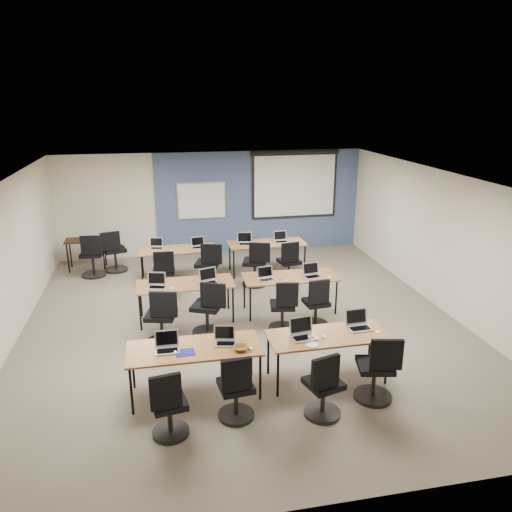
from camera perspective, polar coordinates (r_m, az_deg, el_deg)
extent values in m
cube|color=#6B6354|center=(9.47, -1.52, -7.60)|extent=(8.00, 9.00, 0.02)
cube|color=white|center=(8.66, -1.67, 8.75)|extent=(8.00, 9.00, 0.02)
cube|color=beige|center=(13.29, -4.95, 5.99)|extent=(8.00, 0.04, 2.70)
cube|color=beige|center=(4.99, 7.67, -15.38)|extent=(8.00, 0.04, 2.70)
cube|color=beige|center=(9.21, -26.92, -1.31)|extent=(0.04, 9.00, 2.70)
cube|color=beige|center=(10.39, 20.70, 1.52)|extent=(0.04, 9.00, 2.70)
cube|color=#3D5977|center=(13.45, 0.39, 6.21)|extent=(5.50, 0.04, 2.70)
cube|color=#B1B6B8|center=(13.17, -6.23, 6.29)|extent=(1.28, 0.02, 0.98)
cube|color=white|center=(13.16, -6.22, 6.28)|extent=(1.20, 0.02, 0.90)
cube|color=black|center=(13.53, 4.43, 8.17)|extent=(2.32, 0.03, 1.82)
cube|color=white|center=(13.53, 4.44, 7.99)|extent=(2.20, 0.02, 1.62)
cylinder|color=black|center=(13.41, 4.53, 11.70)|extent=(2.40, 0.10, 0.10)
cube|color=olive|center=(7.11, -7.06, -10.45)|extent=(1.86, 0.78, 0.03)
cylinder|color=black|center=(7.02, -14.06, -14.77)|extent=(0.04, 0.04, 0.70)
cylinder|color=black|center=(7.11, 0.49, -13.69)|extent=(0.04, 0.04, 0.70)
cylinder|color=black|center=(7.58, -13.89, -12.12)|extent=(0.04, 0.04, 0.70)
cylinder|color=black|center=(7.67, -0.54, -11.17)|extent=(0.04, 0.04, 0.70)
cube|color=brown|center=(7.47, 8.18, -9.01)|extent=(1.76, 0.73, 0.03)
cylinder|color=black|center=(7.18, 2.52, -13.37)|extent=(0.04, 0.04, 0.70)
cylinder|color=black|center=(7.69, 14.73, -11.70)|extent=(0.04, 0.04, 0.70)
cylinder|color=black|center=(7.70, 1.41, -11.06)|extent=(0.04, 0.04, 0.70)
cylinder|color=black|center=(8.18, 12.86, -9.69)|extent=(0.04, 0.04, 0.70)
cube|color=brown|center=(9.42, -8.07, -3.19)|extent=(1.81, 0.75, 0.03)
cylinder|color=black|center=(9.26, -13.10, -6.31)|extent=(0.04, 0.04, 0.70)
cylinder|color=black|center=(9.34, -2.64, -5.63)|extent=(0.04, 0.04, 0.70)
cylinder|color=black|center=(9.85, -13.03, -4.82)|extent=(0.04, 0.04, 0.70)
cylinder|color=black|center=(9.92, -3.21, -4.19)|extent=(0.04, 0.04, 0.70)
cube|color=#AA6F2D|center=(9.70, 3.91, -2.41)|extent=(1.81, 0.76, 0.03)
cylinder|color=black|center=(9.37, -0.65, -5.52)|extent=(0.04, 0.04, 0.70)
cylinder|color=black|center=(9.80, 9.15, -4.67)|extent=(0.04, 0.04, 0.70)
cylinder|color=black|center=(9.95, -1.34, -4.09)|extent=(0.04, 0.04, 0.70)
cylinder|color=black|center=(10.36, 7.94, -3.36)|extent=(0.04, 0.04, 0.70)
cube|color=olive|center=(11.54, -8.99, 0.74)|extent=(1.73, 0.72, 0.03)
cylinder|color=black|center=(11.37, -12.88, -1.70)|extent=(0.04, 0.04, 0.70)
cylinder|color=black|center=(11.42, -4.79, -1.20)|extent=(0.04, 0.04, 0.70)
cylinder|color=black|center=(11.94, -12.84, -0.75)|extent=(0.04, 0.04, 0.70)
cylinder|color=black|center=(11.99, -5.14, -0.28)|extent=(0.04, 0.04, 0.70)
cube|color=brown|center=(11.87, 1.25, 1.45)|extent=(1.82, 0.76, 0.03)
cylinder|color=black|center=(11.53, -2.55, -0.97)|extent=(0.04, 0.04, 0.70)
cylinder|color=black|center=(11.90, 5.59, -0.44)|extent=(0.04, 0.04, 0.70)
cylinder|color=black|center=(12.13, -3.02, -0.01)|extent=(0.04, 0.04, 0.70)
cylinder|color=black|center=(12.48, 4.74, 0.47)|extent=(0.04, 0.04, 0.70)
cube|color=#A9A9B1|center=(7.05, -10.08, -10.61)|extent=(0.33, 0.24, 0.02)
cube|color=black|center=(7.03, -10.08, -10.60)|extent=(0.28, 0.14, 0.00)
cube|color=#A9A9B1|center=(7.11, -10.17, -9.23)|extent=(0.33, 0.06, 0.23)
cube|color=black|center=(7.10, -10.17, -9.26)|extent=(0.29, 0.04, 0.19)
ellipsoid|color=white|center=(6.99, -9.21, -10.82)|extent=(0.08, 0.11, 0.03)
cylinder|color=black|center=(6.76, -9.71, -19.22)|extent=(0.47, 0.47, 0.05)
cylinder|color=black|center=(6.65, -9.79, -17.96)|extent=(0.06, 0.06, 0.42)
cube|color=black|center=(6.51, -9.91, -16.19)|extent=(0.42, 0.42, 0.08)
cube|color=black|center=(6.20, -10.29, -15.02)|extent=(0.38, 0.06, 0.44)
cube|color=silver|center=(7.14, -3.48, -9.96)|extent=(0.30, 0.22, 0.02)
cube|color=black|center=(7.12, -3.46, -9.95)|extent=(0.25, 0.13, 0.00)
cube|color=silver|center=(7.19, -3.63, -8.72)|extent=(0.30, 0.06, 0.21)
cube|color=black|center=(7.19, -3.63, -8.75)|extent=(0.26, 0.04, 0.17)
ellipsoid|color=white|center=(7.01, -0.64, -10.49)|extent=(0.08, 0.10, 0.03)
cylinder|color=black|center=(6.96, -2.27, -17.68)|extent=(0.49, 0.49, 0.05)
cylinder|color=black|center=(6.85, -2.29, -16.39)|extent=(0.06, 0.06, 0.43)
cube|color=black|center=(6.71, -2.32, -14.59)|extent=(0.43, 0.43, 0.08)
cube|color=black|center=(6.40, -2.25, -13.42)|extent=(0.39, 0.06, 0.44)
cube|color=silver|center=(7.33, 5.45, -9.26)|extent=(0.36, 0.26, 0.02)
cube|color=black|center=(7.30, 5.50, -9.25)|extent=(0.30, 0.15, 0.00)
cube|color=silver|center=(7.39, 5.17, -7.84)|extent=(0.36, 0.07, 0.25)
cube|color=black|center=(7.38, 5.19, -7.87)|extent=(0.31, 0.05, 0.20)
ellipsoid|color=white|center=(7.38, 7.74, -9.11)|extent=(0.07, 0.11, 0.04)
cylinder|color=black|center=(7.05, 7.57, -17.34)|extent=(0.49, 0.49, 0.05)
cylinder|color=black|center=(6.94, 7.64, -16.03)|extent=(0.06, 0.06, 0.44)
cube|color=black|center=(6.80, 7.73, -14.23)|extent=(0.44, 0.44, 0.08)
cube|color=black|center=(6.49, 7.93, -13.06)|extent=(0.40, 0.06, 0.44)
cube|color=silver|center=(7.72, 11.74, -8.10)|extent=(0.35, 0.26, 0.02)
cube|color=black|center=(7.69, 11.81, -8.09)|extent=(0.30, 0.15, 0.00)
cube|color=silver|center=(7.77, 11.41, -6.79)|extent=(0.35, 0.06, 0.24)
cube|color=black|center=(7.77, 11.44, -6.82)|extent=(0.31, 0.05, 0.20)
ellipsoid|color=white|center=(7.66, 13.73, -8.44)|extent=(0.09, 0.11, 0.03)
cylinder|color=black|center=(7.50, 13.17, -15.33)|extent=(0.54, 0.54, 0.05)
cylinder|color=black|center=(7.39, 13.29, -13.94)|extent=(0.06, 0.06, 0.48)
cube|color=black|center=(7.24, 13.45, -12.07)|extent=(0.48, 0.48, 0.08)
cube|color=black|center=(6.96, 14.69, -10.84)|extent=(0.43, 0.06, 0.44)
cube|color=silver|center=(9.27, -11.24, -3.54)|extent=(0.34, 0.24, 0.02)
cube|color=black|center=(9.25, -11.24, -3.51)|extent=(0.29, 0.14, 0.00)
cube|color=silver|center=(9.35, -11.30, -2.51)|extent=(0.34, 0.06, 0.23)
cube|color=black|center=(9.34, -11.30, -2.53)|extent=(0.30, 0.04, 0.19)
ellipsoid|color=white|center=(9.18, -9.59, -3.65)|extent=(0.10, 0.12, 0.04)
cylinder|color=black|center=(8.87, -10.62, -9.60)|extent=(0.56, 0.56, 0.05)
cylinder|color=black|center=(8.77, -10.71, -8.32)|extent=(0.06, 0.06, 0.49)
cube|color=black|center=(8.65, -10.82, -6.62)|extent=(0.49, 0.49, 0.08)
cube|color=black|center=(8.34, -10.53, -5.46)|extent=(0.45, 0.06, 0.44)
cube|color=#BABBC0|center=(9.34, -5.42, -3.09)|extent=(0.34, 0.25, 0.02)
cube|color=black|center=(9.32, -5.41, -3.06)|extent=(0.29, 0.15, 0.00)
cube|color=#BABBC0|center=(9.43, -5.53, -2.06)|extent=(0.34, 0.06, 0.24)
cube|color=black|center=(9.42, -5.53, -2.07)|extent=(0.30, 0.05, 0.19)
ellipsoid|color=white|center=(9.24, -4.12, -3.31)|extent=(0.07, 0.09, 0.03)
cylinder|color=black|center=(9.10, -5.54, -8.63)|extent=(0.55, 0.55, 0.05)
cylinder|color=black|center=(9.00, -5.58, -7.37)|extent=(0.06, 0.06, 0.49)
cube|color=black|center=(8.88, -5.64, -5.71)|extent=(0.49, 0.49, 0.08)
cube|color=black|center=(8.60, -4.93, -4.49)|extent=(0.45, 0.06, 0.44)
cube|color=silver|center=(9.46, 1.20, -2.73)|extent=(0.31, 0.23, 0.02)
cube|color=black|center=(9.44, 1.22, -2.71)|extent=(0.26, 0.13, 0.00)
cube|color=silver|center=(9.53, 1.04, -1.81)|extent=(0.31, 0.06, 0.21)
cube|color=black|center=(9.53, 1.05, -1.83)|extent=(0.27, 0.04, 0.18)
ellipsoid|color=white|center=(9.44, 3.53, -2.82)|extent=(0.06, 0.09, 0.03)
cylinder|color=black|center=(9.23, 2.99, -8.16)|extent=(0.48, 0.48, 0.05)
cylinder|color=black|center=(9.15, 3.01, -7.10)|extent=(0.06, 0.06, 0.43)
cube|color=black|center=(9.04, 3.03, -5.64)|extent=(0.43, 0.43, 0.08)
cube|color=black|center=(8.77, 3.59, -4.43)|extent=(0.39, 0.06, 0.44)
cube|color=#B7B7BE|center=(9.68, 6.50, -2.37)|extent=(0.33, 0.24, 0.02)
cube|color=black|center=(9.66, 6.54, -2.34)|extent=(0.28, 0.14, 0.00)
cube|color=#B7B7BE|center=(9.75, 6.29, -1.41)|extent=(0.33, 0.06, 0.23)
cube|color=black|center=(9.75, 6.31, -1.42)|extent=(0.29, 0.04, 0.19)
ellipsoid|color=white|center=(9.71, 8.41, -2.39)|extent=(0.08, 0.11, 0.03)
cylinder|color=black|center=(9.42, 6.78, -7.71)|extent=(0.48, 0.48, 0.05)
cylinder|color=black|center=(9.34, 6.82, -6.68)|extent=(0.06, 0.06, 0.42)
cube|color=black|center=(9.24, 6.88, -5.27)|extent=(0.42, 0.42, 0.08)
cube|color=black|center=(8.96, 7.22, -4.10)|extent=(0.38, 0.06, 0.44)
cube|color=silver|center=(11.62, -11.28, 0.87)|extent=(0.30, 0.22, 0.02)
cube|color=black|center=(11.60, -11.29, 0.90)|extent=(0.26, 0.13, 0.00)
cube|color=silver|center=(11.70, -11.32, 1.58)|extent=(0.30, 0.06, 0.21)
cube|color=black|center=(11.70, -11.32, 1.57)|extent=(0.27, 0.04, 0.17)
ellipsoid|color=white|center=(11.41, -9.63, 0.66)|extent=(0.07, 0.10, 0.03)
cylinder|color=black|center=(10.98, -10.37, -4.06)|extent=(0.52, 0.52, 0.05)
cylinder|color=black|center=(10.91, -10.43, -3.06)|extent=(0.06, 0.06, 0.46)
cube|color=black|center=(10.81, -10.51, -1.73)|extent=(0.46, 0.46, 0.08)
cube|color=black|center=(10.53, -10.49, -0.66)|extent=(0.42, 0.06, 0.44)
cube|color=silver|center=(11.53, -6.61, 0.97)|extent=(0.31, 0.22, 0.02)
cube|color=black|center=(11.51, -6.60, 1.00)|extent=(0.26, 0.13, 0.00)
cube|color=silver|center=(11.61, -6.68, 1.70)|extent=(0.31, 0.06, 0.21)
cube|color=black|center=(11.60, -6.68, 1.69)|extent=(0.27, 0.04, 0.17)
ellipsoid|color=white|center=(11.55, -5.24, 1.05)|extent=(0.07, 0.10, 0.03)
cylinder|color=black|center=(11.22, -5.49, -3.36)|extent=(0.57, 0.57, 0.05)
cylinder|color=black|center=(11.14, -5.53, -2.27)|extent=(0.06, 0.06, 0.50)
cube|color=black|center=(11.04, -5.57, -0.85)|extent=(0.50, 0.50, 0.08)
cube|color=black|center=(10.75, -5.12, 0.22)|extent=(0.46, 0.06, 0.44)
cube|color=#B5B4BF|center=(11.72, -1.19, 1.37)|extent=(0.35, 0.26, 0.02)
cube|color=black|center=(11.70, -1.18, 1.39)|extent=(0.30, 0.15, 0.00)
cube|color=#B5B4BF|center=(11.81, -1.32, 2.17)|extent=(0.35, 0.06, 0.24)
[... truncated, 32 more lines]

